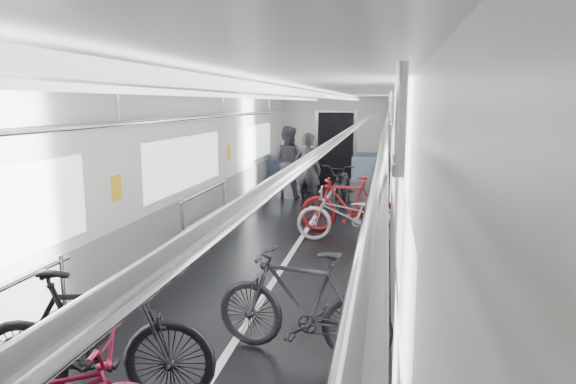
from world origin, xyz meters
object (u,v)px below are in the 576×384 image
bike_right_near (302,303)px  bike_right_far (348,205)px  bike_left_mid (95,339)px  bike_aisle (342,186)px  bike_right_mid (348,215)px  person_standing (308,170)px  person_seated (287,162)px

bike_right_near → bike_right_far: bearing=-171.7°
bike_left_mid → bike_right_near: 1.74m
bike_right_near → bike_right_far: (0.06, 4.54, 0.01)m
bike_aisle → bike_left_mid: bearing=-93.7°
bike_right_mid → bike_left_mid: bearing=-19.9°
bike_aisle → person_standing: (-0.74, 0.10, 0.31)m
bike_aisle → person_seated: 1.77m
bike_left_mid → person_standing: bearing=-14.3°
bike_right_far → bike_aisle: bearing=-175.6°
bike_right_near → person_standing: size_ratio=1.01×
bike_right_mid → bike_right_far: size_ratio=1.01×
bike_left_mid → bike_right_near: bike_left_mid is taller
bike_left_mid → bike_aisle: (1.14, 7.67, -0.03)m
person_seated → bike_right_mid: bearing=126.5°
person_standing → person_seated: (-0.65, 0.93, 0.05)m
bike_right_mid → person_seated: bearing=-158.3°
bike_left_mid → person_seated: person_seated is taller
bike_right_near → person_seated: (-1.61, 7.62, 0.37)m
bike_right_far → person_seated: size_ratio=0.97×
bike_right_far → bike_right_near: bearing=-4.3°
bike_right_mid → person_standing: bearing=-162.0°
bike_left_mid → bike_right_far: bearing=-25.6°
bike_right_mid → person_standing: size_ratio=1.04×
bike_right_near → bike_right_mid: bike_right_near is taller
person_standing → bike_aisle: bearing=-168.5°
person_standing → bike_right_far: bearing=134.8°
bike_left_mid → bike_right_mid: 5.25m
bike_right_near → bike_aisle: size_ratio=0.86×
bike_right_mid → person_seated: 4.08m
bike_right_near → bike_left_mid: bearing=-42.3°
bike_left_mid → person_standing: (0.40, 7.77, 0.28)m
bike_aisle → person_seated: bearing=148.1°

